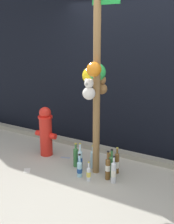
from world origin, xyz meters
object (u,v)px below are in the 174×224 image
bottle_1 (80,160)px  bottle_2 (93,158)px  bottle_7 (110,165)px  bottle_5 (89,173)px  memorial_post (95,65)px  bottle_0 (76,157)px  bottle_4 (117,163)px  fire_hydrant (46,131)px  bottle_9 (108,168)px  bottle_3 (114,172)px  bottle_8 (80,168)px  bottle_6 (111,165)px

bottle_1 → bottle_2: bearing=53.9°
bottle_2 → bottle_7: (0.29, -0.01, -0.03)m
bottle_5 → memorial_post: bearing=103.8°
bottle_0 → bottle_1: (0.13, -0.08, 0.01)m
memorial_post → bottle_4: (0.31, 0.11, -1.41)m
bottle_7 → fire_hydrant: bearing=178.2°
memorial_post → bottle_0: size_ratio=7.35×
bottle_7 → bottle_9: 0.20m
bottle_1 → bottle_2: bottle_1 is taller
memorial_post → bottle_3: bearing=-23.6°
fire_hydrant → bottle_2: 0.95m
bottle_2 → bottle_5: bearing=-69.2°
bottle_2 → bottle_9: size_ratio=0.85×
bottle_8 → bottle_9: bearing=19.2°
bottle_7 → bottle_4: bearing=29.4°
memorial_post → bottle_7: memorial_post is taller
bottle_3 → bottle_5: bearing=-157.9°
bottle_0 → bottle_7: (0.55, 0.08, -0.03)m
memorial_post → bottle_3: size_ratio=7.13×
bottle_4 → bottle_5: bottle_4 is taller
bottle_4 → bottle_6: 0.14m
memorial_post → bottle_0: bearing=-176.2°
bottle_9 → bottle_3: bearing=-20.6°
bottle_6 → bottle_9: (-0.01, -0.10, 0.00)m
bottle_1 → bottle_3: 0.59m
fire_hydrant → bottle_8: fire_hydrant is taller
fire_hydrant → bottle_4: 1.32m
bottle_2 → bottle_4: 0.38m
bottle_0 → bottle_9: (0.60, -0.11, 0.01)m
bottle_8 → bottle_1: bearing=119.6°
bottle_3 → bottle_0: bearing=168.1°
memorial_post → bottle_6: size_ratio=6.69×
memorial_post → bottle_3: 1.47m
bottle_5 → bottle_8: size_ratio=0.83×
bottle_6 → bottle_9: 0.10m
bottle_1 → bottle_9: 0.48m
memorial_post → bottle_9: bearing=-24.7°
bottle_4 → bottle_6: (-0.02, -0.14, 0.01)m
bottle_2 → bottle_7: bearing=-2.1°
bottle_9 → bottle_6: bearing=85.1°
bottle_4 → bottle_6: size_ratio=0.96×
bottle_0 → bottle_8: bearing=-47.8°
bottle_1 → bottle_4: size_ratio=1.09×
fire_hydrant → bottle_2: size_ratio=2.28×
fire_hydrant → bottle_7: (1.21, -0.04, -0.29)m
bottle_8 → bottle_9: bottle_9 is taller
bottle_1 → bottle_3: bottle_1 is taller
fire_hydrant → bottle_4: fire_hydrant is taller
fire_hydrant → bottle_8: (0.89, -0.36, -0.30)m
bottle_0 → bottle_4: bearing=11.4°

